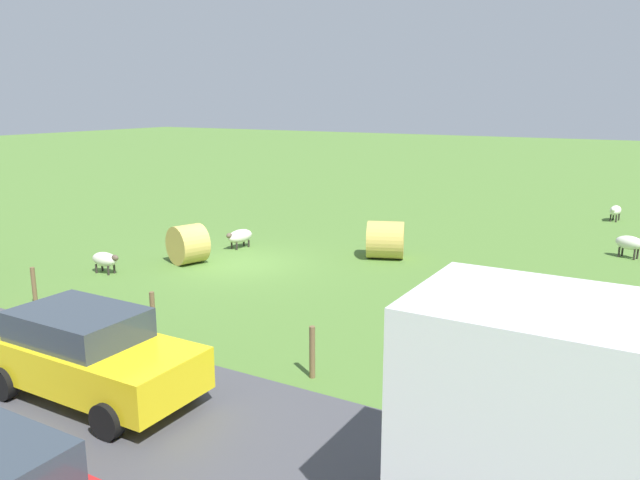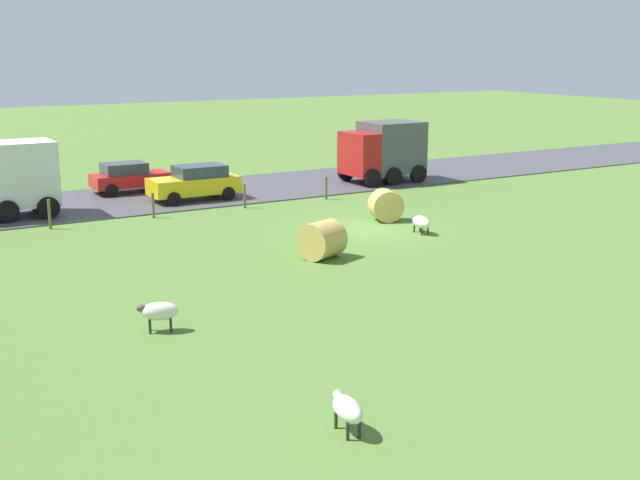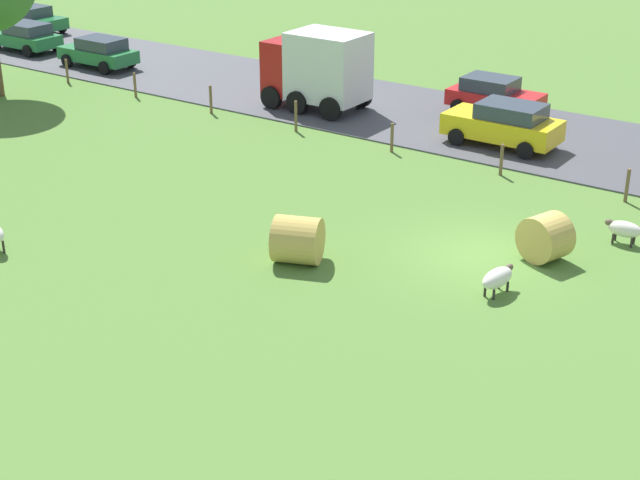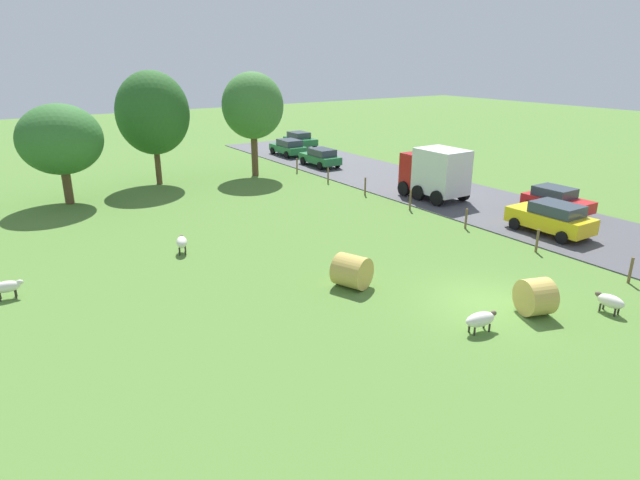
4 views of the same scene
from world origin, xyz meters
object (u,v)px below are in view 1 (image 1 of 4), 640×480
sheep_1 (240,236)px  sheep_3 (630,243)px  hay_bale_0 (385,240)px  car_3 (89,353)px  sheep_0 (615,211)px  hay_bale_1 (188,244)px  sheep_2 (105,259)px  truck_0 (587,437)px

sheep_1 → sheep_3: 14.26m
hay_bale_0 → sheep_1: bearing=-75.8°
car_3 → sheep_0: bearing=164.5°
sheep_3 → hay_bale_1: 15.70m
hay_bale_0 → sheep_2: bearing=-47.8°
hay_bale_1 → hay_bale_0: bearing=126.0°
sheep_0 → hay_bale_0: size_ratio=0.84×
hay_bale_0 → hay_bale_1: hay_bale_1 is taller
sheep_0 → hay_bale_0: (11.80, -6.41, 0.17)m
hay_bale_0 → truck_0: truck_0 is taller
sheep_3 → truck_0: (17.25, 0.72, 1.24)m
sheep_1 → sheep_3: sheep_3 is taller
truck_0 → hay_bale_1: bearing=-122.2°
sheep_0 → sheep_2: bearing=-36.5°
sheep_0 → hay_bale_0: bearing=-28.5°
sheep_2 → hay_bale_1: (-2.36, 1.47, 0.21)m
hay_bale_1 → car_3: 10.09m
sheep_3 → car_3: size_ratio=0.26×
sheep_2 → car_3: 9.19m
sheep_0 → sheep_1: size_ratio=0.87×
sheep_2 → sheep_3: sheep_3 is taller
sheep_2 → hay_bale_1: hay_bale_1 is taller
sheep_0 → sheep_3: (7.40, 1.16, 0.06)m
car_3 → sheep_2: bearing=-132.8°
sheep_1 → hay_bale_1: bearing=-3.6°
sheep_0 → truck_0: size_ratio=0.26×
sheep_2 → hay_bale_0: hay_bale_0 is taller
sheep_2 → car_3: (6.24, 6.74, 0.46)m
car_3 → hay_bale_0: bearing=178.4°
sheep_2 → car_3: size_ratio=0.26×
sheep_2 → sheep_3: size_ratio=0.97×
sheep_0 → hay_bale_1: hay_bale_1 is taller
sheep_0 → car_3: size_ratio=0.26×
sheep_3 → hay_bale_0: hay_bale_0 is taller
sheep_1 → hay_bale_1: (2.71, -0.17, 0.21)m
sheep_0 → hay_bale_0: 13.43m
sheep_0 → sheep_1: bearing=-42.0°
sheep_1 → car_3: (11.31, 5.10, 0.46)m
sheep_0 → hay_bale_1: 19.93m
sheep_1 → sheep_2: sheep_1 is taller
sheep_2 → hay_bale_0: size_ratio=0.83×
sheep_2 → sheep_1: bearing=162.1°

